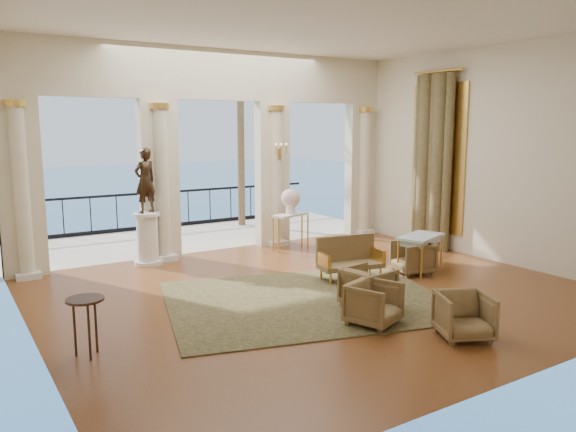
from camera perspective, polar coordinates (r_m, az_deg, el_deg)
floor at (r=9.82m, az=2.96°, el=-7.72°), size 9.00×9.00×0.00m
room_walls at (r=8.51m, az=7.52°, el=9.27°), size 9.00×9.00×9.00m
arcade at (r=12.71m, az=-7.04°, el=7.90°), size 9.00×0.56×4.50m
terrace at (r=14.80m, az=-10.12°, el=-2.26°), size 10.00×3.60×0.10m
balustrade at (r=16.20m, az=-12.32°, el=0.31°), size 9.00×0.06×1.03m
palm_tree at (r=16.13m, az=-4.90°, el=13.57°), size 2.00×2.00×4.50m
curtain at (r=13.38m, az=14.42°, el=5.33°), size 0.33×1.40×4.09m
window_frame at (r=13.52m, az=14.98°, el=5.69°), size 0.04×1.60×3.40m
wall_sconce at (r=13.11m, az=-0.84°, el=6.46°), size 0.30×0.11×0.33m
rug at (r=9.34m, az=1.85°, el=-8.54°), size 5.22×4.52×0.02m
armchair_a at (r=8.27m, az=8.70°, el=-8.60°), size 0.85×0.82×0.69m
armchair_b at (r=8.04m, az=17.46°, el=-9.45°), size 0.88×0.86×0.69m
armchair_c at (r=11.19m, az=12.55°, el=-3.98°), size 0.78×0.81×0.69m
armchair_d at (r=9.03m, az=8.16°, el=-6.98°), size 0.74×0.78×0.71m
settee at (r=10.62m, az=6.20°, el=-4.24°), size 1.28×0.72×0.80m
game_table at (r=11.32m, az=13.34°, el=-2.30°), size 1.19×0.91×0.72m
pedestal at (r=11.96m, az=-14.08°, el=-2.34°), size 0.59×0.59×1.08m
statue at (r=11.78m, az=-14.31°, el=3.50°), size 0.56×0.46×1.33m
console_table at (r=12.89m, az=0.26°, el=-0.40°), size 0.96×0.59×0.85m
urn at (r=12.82m, az=0.26°, el=1.70°), size 0.44×0.44×0.58m
side_table at (r=7.44m, az=-19.90°, el=-8.64°), size 0.46×0.46×0.75m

